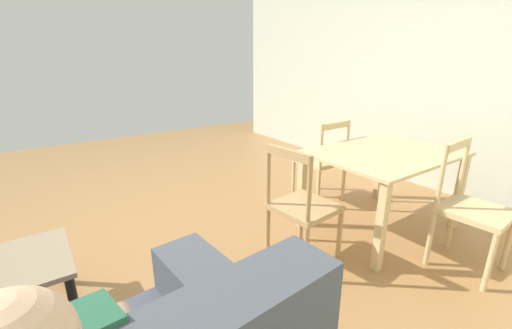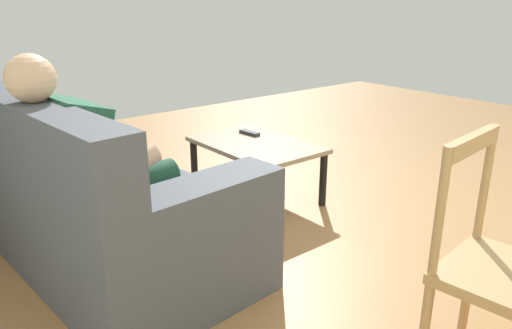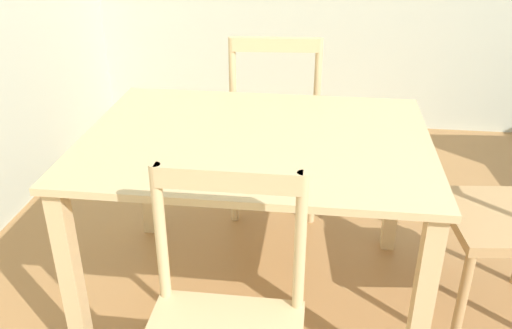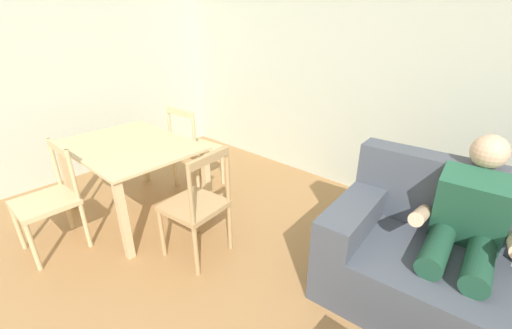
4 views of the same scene
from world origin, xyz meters
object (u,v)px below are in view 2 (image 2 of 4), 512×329
Objects in this scene: person_lounging at (95,165)px; dining_chair_facing_couch at (501,273)px; tv_remote at (250,133)px; coffee_table at (256,150)px; couch at (77,193)px.

dining_chair_facing_couch is (-1.62, -0.78, -0.13)m from person_lounging.
person_lounging is 6.63× the size of tv_remote.
coffee_table is 0.23m from tv_remote.
tv_remote is at bearing -26.54° from coffee_table.
couch is 0.40m from person_lounging.
tv_remote is at bearing -14.70° from dining_chair_facing_couch.
person_lounging is 1.81m from dining_chair_facing_couch.
couch is at bearing 21.98° from dining_chair_facing_couch.
coffee_table is 1.95m from dining_chair_facing_couch.
person_lounging is (-0.32, -0.00, 0.25)m from couch.
couch is 12.94× the size of tv_remote.
tv_remote is 2.16m from dining_chair_facing_couch.
person_lounging is at bearing 13.74° from tv_remote.
tv_remote reaches higher than coffee_table.
couch reaches higher than dining_chair_facing_couch.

